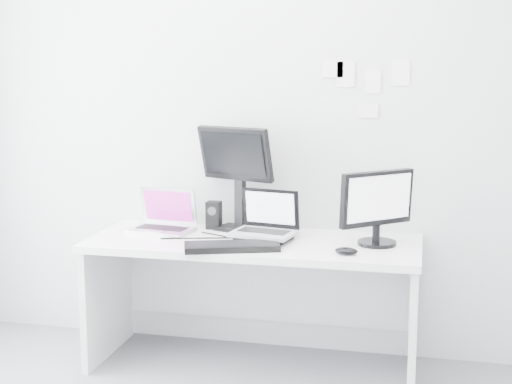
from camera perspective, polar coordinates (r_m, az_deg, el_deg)
back_wall at (r=4.29m, az=0.83°, el=5.44°), size 3.60×0.00×3.60m
desk at (r=4.15m, az=-0.21°, el=-8.61°), size 1.80×0.70×0.73m
macbook at (r=4.25m, az=-7.33°, el=-1.38°), size 0.37×0.30×0.26m
speaker at (r=4.32m, az=-3.26°, el=-1.78°), size 0.09×0.09×0.16m
dell_laptop at (r=4.02m, az=0.53°, el=-1.79°), size 0.38×0.32×0.28m
rear_monitor at (r=4.23m, az=-1.44°, el=1.12°), size 0.48×0.31×0.62m
samsung_monitor at (r=3.95m, az=9.35°, el=-1.14°), size 0.47×0.45×0.41m
keyboard at (r=3.84m, az=-1.87°, el=-4.21°), size 0.52×0.32×0.03m
mouse at (r=3.77m, az=6.95°, el=-4.52°), size 0.12×0.08×0.04m
wall_note_0 at (r=4.21m, az=6.91°, el=8.96°), size 0.10×0.00×0.14m
wall_note_1 at (r=4.19m, az=8.96°, el=8.37°), size 0.09×0.00×0.13m
wall_note_2 at (r=4.18m, az=11.05°, el=8.99°), size 0.10×0.00×0.14m
wall_note_3 at (r=4.20m, az=8.63°, el=6.19°), size 0.11×0.00×0.08m
wall_note_4 at (r=4.21m, az=5.94°, el=9.41°), size 0.11×0.00×0.10m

